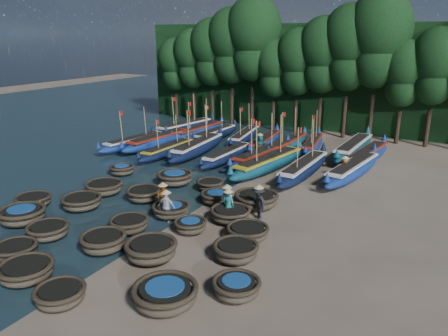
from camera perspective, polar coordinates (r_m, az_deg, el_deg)
The scene contains 63 objects.
ground at distance 24.30m, azimuth -2.52°, elevation -4.79°, with size 120.00×120.00×0.00m, color #7B6C5A.
foliage_wall at distance 44.44m, azimuth 13.85°, elevation 11.44°, with size 40.00×3.00×10.00m, color black.
coracle_1 at distance 20.62m, azimuth -25.56°, elevation -9.65°, with size 1.83×1.83×0.64m.
coracle_2 at distance 18.75m, azimuth -24.44°, elevation -12.11°, with size 2.36×2.36×0.70m.
coracle_3 at distance 16.83m, azimuth -20.62°, elevation -15.22°, with size 1.89×1.89×0.66m.
coracle_4 at distance 15.82m, azimuth -7.68°, elevation -16.04°, with size 2.52×2.52×0.79m.
coracle_5 at distance 24.00m, azimuth -24.86°, elevation -5.56°, with size 2.53×2.53×0.80m.
coracle_6 at distance 21.90m, azimuth -22.01°, elevation -7.58°, with size 2.34×2.34×0.67m.
coracle_7 at distance 19.88m, azimuth -15.48°, elevation -9.23°, with size 2.25×2.25×0.79m.
coracle_8 at distance 18.69m, azimuth -9.49°, elevation -10.48°, with size 2.23×2.23×0.85m.
coracle_9 at distance 16.20m, azimuth 1.63°, elevation -15.27°, with size 1.95×1.95×0.68m.
coracle_10 at distance 26.05m, azimuth -23.66°, elevation -3.88°, with size 2.41×2.41×0.64m.
coracle_11 at distance 24.77m, azimuth -18.11°, elevation -4.20°, with size 2.19×2.19×0.72m.
coracle_12 at distance 21.40m, azimuth -12.28°, elevation -7.16°, with size 2.27×2.27×0.71m.
coracle_13 at distance 20.94m, azimuth -4.40°, elevation -7.47°, with size 1.60×1.60×0.63m.
coracle_14 at distance 18.45m, azimuth 1.54°, elevation -10.76°, with size 2.36×2.36×0.77m.
coracle_15 at distance 26.62m, azimuth -15.39°, elevation -2.44°, with size 2.21×2.21×0.75m.
coracle_16 at distance 25.07m, azimuth -10.40°, elevation -3.33°, with size 2.43×2.43×0.73m.
coracle_17 at distance 22.75m, azimuth -6.93°, elevation -5.42°, with size 2.36×2.36×0.67m.
coracle_18 at distance 22.02m, azimuth 0.84°, elevation -6.02°, with size 2.49×2.49×0.72m.
coracle_19 at distance 20.24m, azimuth 3.11°, elevation -8.32°, with size 2.02×2.02×0.66m.
coracle_20 at distance 29.96m, azimuth -13.18°, elevation -0.17°, with size 1.95×1.95×0.65m.
coracle_21 at distance 27.37m, azimuth -6.46°, elevation -1.26°, with size 2.27×2.27×0.82m.
coracle_22 at distance 26.29m, azimuth -1.83°, elevation -2.19°, with size 1.96×1.96×0.64m.
coracle_23 at distance 24.27m, azimuth -0.99°, elevation -3.79°, with size 2.10×2.10×0.68m.
coracle_24 at distance 23.79m, azimuth 4.25°, elevation -4.11°, with size 2.86×2.86×0.81m.
long_boat_0 at distance 36.64m, azimuth -11.53°, elevation 3.33°, with size 2.33×7.69×3.29m.
long_boat_1 at distance 36.69m, azimuth -8.51°, elevation 3.59°, with size 2.23×8.58×1.51m.
long_boat_2 at distance 33.90m, azimuth -7.30°, elevation 2.36°, with size 1.39×7.26×3.08m.
long_boat_3 at distance 34.04m, azimuth -3.47°, elevation 2.72°, with size 2.24×8.82×3.76m.
long_boat_4 at distance 32.11m, azimuth 0.47°, elevation 1.68°, with size 1.50×7.45×1.31m.
long_boat_5 at distance 31.86m, azimuth 4.91°, elevation 1.62°, with size 2.46×8.28×3.55m.
long_boat_6 at distance 29.95m, azimuth 5.83°, elevation 0.65°, with size 3.00×8.80×3.79m.
long_boat_7 at distance 29.17m, azimuth 10.35°, elevation -0.05°, with size 1.63×8.60×3.65m.
long_boat_8 at distance 29.69m, azimuth 16.46°, elevation -0.17°, with size 2.61×8.67×1.54m.
long_boat_9 at distance 41.65m, azimuth -5.15°, elevation 5.33°, with size 2.84×8.37×3.60m.
long_boat_10 at distance 40.23m, azimuth -3.34°, elevation 4.89°, with size 2.03×7.90×3.37m.
long_boat_11 at distance 38.79m, azimuth -1.26°, elevation 4.43°, with size 1.58×7.71×3.28m.
long_boat_12 at distance 37.94m, azimuth 2.64°, elevation 4.13°, with size 2.59×7.62×3.28m.
long_boat_13 at distance 36.06m, azimuth 5.32°, elevation 3.41°, with size 2.36×7.95×1.41m.
long_boat_14 at distance 35.45m, azimuth 8.33°, elevation 3.06°, with size 1.54×7.99×3.39m.
long_boat_15 at distance 35.97m, azimuth 11.47°, elevation 3.03°, with size 2.44×7.25×3.12m.
long_boat_16 at distance 35.19m, azimuth 16.55°, elevation 2.54°, with size 1.88×9.13×1.61m.
long_boat_17 at distance 33.46m, azimuth 18.21°, elevation 1.56°, with size 2.39×8.40×1.49m.
fisherman_0 at distance 22.43m, azimuth 0.41°, elevation -4.25°, with size 0.83×0.56×1.85m.
fisherman_1 at distance 22.03m, azimuth 0.56°, elevation -4.62°, with size 0.63×0.52×1.78m.
fisherman_2 at distance 22.96m, azimuth -7.94°, elevation -3.94°, with size 0.88×0.73×1.85m.
fisherman_3 at distance 22.24m, azimuth 4.52°, elevation -4.45°, with size 1.29×1.17×1.94m.
fisherman_4 at distance 22.01m, azimuth -7.51°, elevation -4.87°, with size 0.98×0.52×1.81m.
fisherman_5 at distance 33.54m, azimuth 4.70°, elevation 3.02°, with size 0.52×1.62×1.95m.
fisherman_6 at distance 29.19m, azimuth 15.46°, elevation 0.10°, with size 0.73×0.52×1.69m.
tree_0 at distance 48.16m, azimuth -6.42°, elevation 13.39°, with size 3.68×3.68×8.68m.
tree_1 at distance 46.83m, azimuth -4.09°, elevation 14.17°, with size 4.09×4.09×9.65m.
tree_2 at distance 45.58m, azimuth -1.60°, elevation 14.97°, with size 4.51×4.51×10.63m.
tree_3 at distance 44.42m, azimuth 1.04°, elevation 15.79°, with size 4.92×4.92×11.60m.
tree_4 at distance 43.37m, azimuth 3.84°, elevation 16.61°, with size 5.34×5.34×12.58m.
tree_5 at distance 42.54m, azimuth 6.63°, elevation 12.89°, with size 3.68×3.68×8.68m.
tree_6 at distance 41.66m, azimuth 9.66°, elevation 13.61°, with size 4.09×4.09×9.65m.
tree_7 at distance 40.90m, azimuth 12.83°, elevation 14.31°, with size 4.51×4.51×10.63m.
tree_8 at distance 40.27m, azimuth 16.13°, elevation 15.00°, with size 4.92×4.92×11.60m.
tree_9 at distance 39.78m, azimuth 19.55°, elevation 15.66°, with size 5.34×5.34×12.58m.
tree_10 at distance 39.54m, azimuth 22.48°, elevation 11.41°, with size 3.68×3.68×8.68m.
tree_11 at distance 39.27m, azimuth 25.97°, elevation 11.96°, with size 4.09×4.09×9.65m.
Camera 1 is at (11.94, -19.11, 9.09)m, focal length 35.00 mm.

